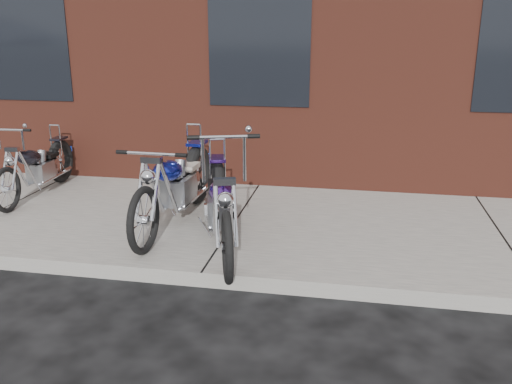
# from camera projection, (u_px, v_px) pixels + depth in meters

# --- Properties ---
(ground) EXTENTS (120.00, 120.00, 0.00)m
(ground) POSITION_uv_depth(u_px,v_px,m) (201.00, 287.00, 5.10)
(ground) COLOR black
(ground) RESTS_ON ground
(sidewalk) EXTENTS (22.00, 3.00, 0.15)m
(sidewalk) POSITION_uv_depth(u_px,v_px,m) (236.00, 225.00, 6.49)
(sidewalk) COLOR gray
(sidewalk) RESTS_ON ground
(chopper_purple) EXTENTS (0.86, 2.23, 1.29)m
(chopper_purple) POSITION_uv_depth(u_px,v_px,m) (222.00, 207.00, 5.59)
(chopper_purple) COLOR black
(chopper_purple) RESTS_ON sidewalk
(chopper_blue) EXTENTS (0.59, 2.42, 1.05)m
(chopper_blue) POSITION_uv_depth(u_px,v_px,m) (176.00, 187.00, 6.23)
(chopper_blue) COLOR black
(chopper_blue) RESTS_ON sidewalk
(chopper_third) EXTENTS (0.49, 1.99, 1.01)m
(chopper_third) POSITION_uv_depth(u_px,v_px,m) (38.00, 169.00, 7.34)
(chopper_third) COLOR black
(chopper_third) RESTS_ON sidewalk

